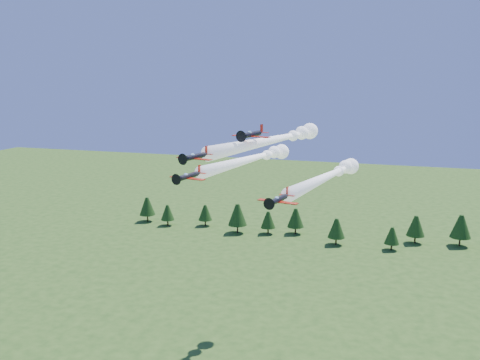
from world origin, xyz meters
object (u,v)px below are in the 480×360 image
(plane_lead, at_px, (276,139))
(plane_slot, at_px, (252,134))
(plane_right, at_px, (330,175))
(plane_left, at_px, (253,158))

(plane_lead, bearing_deg, plane_slot, -83.36)
(plane_lead, relative_size, plane_right, 1.09)
(plane_slot, bearing_deg, plane_right, 67.41)
(plane_lead, height_order, plane_right, plane_lead)
(plane_lead, distance_m, plane_slot, 12.72)
(plane_lead, relative_size, plane_left, 1.10)
(plane_left, bearing_deg, plane_slot, -62.29)
(plane_lead, bearing_deg, plane_right, 35.73)
(plane_lead, xyz_separation_m, plane_left, (-7.46, 8.93, -5.61))
(plane_left, xyz_separation_m, plane_slot, (5.96, -21.37, 7.80))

